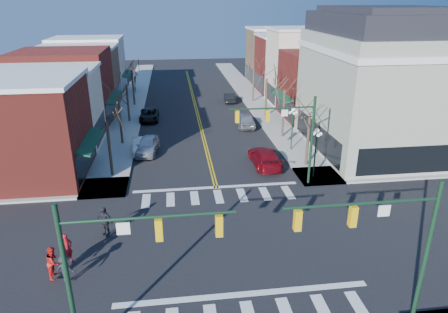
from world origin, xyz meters
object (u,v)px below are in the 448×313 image
object	(u,v)px
car_right_mid	(245,120)
car_right_far	(230,98)
lamppost_midblock	(293,122)
car_left_mid	(140,146)
car_left_far	(149,115)
victorian_corner	(383,82)
car_left_near	(148,145)
pedestrian_red_a	(67,249)
pedestrian_red_b	(53,262)
car_right_near	(265,157)
lamppost_corner	(316,145)
pedestrian_dark_b	(65,268)
pedestrian_dark_a	(105,221)

from	to	relation	value
car_right_mid	car_right_far	world-z (taller)	car_right_mid
lamppost_midblock	car_right_mid	bearing A→B (deg)	110.10
car_left_mid	car_left_far	world-z (taller)	car_left_mid
lamppost_midblock	victorian_corner	bearing A→B (deg)	-3.45
victorian_corner	car_left_far	xyz separation A→B (m)	(-22.54, 12.95, -5.99)
car_right_mid	car_left_near	bearing A→B (deg)	34.93
lamppost_midblock	car_right_mid	xyz separation A→B (m)	(-3.07, 8.39, -2.13)
pedestrian_red_a	pedestrian_red_b	distance (m)	1.23
car_left_far	car_right_near	size ratio (longest dim) A/B	0.88
lamppost_corner	car_right_far	distance (m)	27.11
pedestrian_dark_b	pedestrian_red_b	bearing A→B (deg)	-17.65
lamppost_midblock	pedestrian_dark_a	bearing A→B (deg)	-139.89
car_right_near	car_right_mid	world-z (taller)	car_right_mid
car_left_mid	car_right_mid	bearing A→B (deg)	27.94
car_left_mid	pedestrian_red_b	distance (m)	18.84
victorian_corner	pedestrian_dark_b	xyz separation A→B (m)	(-25.51, -17.05, -5.73)
car_left_near	car_right_mid	world-z (taller)	car_right_mid
car_left_far	car_right_mid	bearing A→B (deg)	-19.86
car_left_mid	pedestrian_red_b	xyz separation A→B (m)	(-3.30, -18.55, 0.39)
pedestrian_red_a	car_left_far	bearing A→B (deg)	30.31
car_left_near	car_left_far	xyz separation A→B (m)	(-0.34, 11.30, -0.13)
lamppost_corner	car_left_mid	size ratio (longest dim) A/B	1.06
car_left_near	victorian_corner	bearing A→B (deg)	2.61
car_left_far	pedestrian_dark_a	world-z (taller)	pedestrian_dark_a
victorian_corner	lamppost_midblock	size ratio (longest dim) A/B	3.29
car_right_far	victorian_corner	bearing A→B (deg)	121.32
pedestrian_red_a	car_right_far	bearing A→B (deg)	15.26
car_left_mid	pedestrian_dark_b	size ratio (longest dim) A/B	2.60
car_left_far	car_right_near	xyz separation A→B (m)	(10.84, -15.78, 0.12)
car_left_far	car_left_mid	bearing A→B (deg)	-91.76
car_right_near	pedestrian_dark_b	bearing A→B (deg)	44.71
pedestrian_dark_b	pedestrian_red_a	bearing A→B (deg)	-65.26
car_left_mid	car_right_mid	xyz separation A→B (m)	(11.53, 6.94, 0.16)
car_right_far	pedestrian_red_a	size ratio (longest dim) A/B	2.24
car_left_mid	pedestrian_dark_a	xyz separation A→B (m)	(-1.22, -14.77, 0.46)
lamppost_corner	pedestrian_dark_a	size ratio (longest dim) A/B	2.22
lamppost_midblock	car_left_mid	xyz separation A→B (m)	(-14.60, 1.45, -2.29)
victorian_corner	lamppost_corner	size ratio (longest dim) A/B	3.29
pedestrian_red_a	pedestrian_dark_a	bearing A→B (deg)	4.65
pedestrian_red_a	pedestrian_dark_a	world-z (taller)	pedestrian_dark_a
lamppost_corner	car_left_near	world-z (taller)	lamppost_corner
victorian_corner	car_left_near	world-z (taller)	victorian_corner
pedestrian_red_a	pedestrian_red_b	xyz separation A→B (m)	(-0.44, -1.15, 0.02)
car_left_mid	pedestrian_red_a	world-z (taller)	pedestrian_red_a
car_right_near	pedestrian_dark_a	xyz separation A→B (m)	(-12.42, -9.99, 0.34)
pedestrian_dark_a	pedestrian_dark_b	size ratio (longest dim) A/B	1.25
lamppost_midblock	car_left_mid	world-z (taller)	lamppost_midblock
lamppost_corner	pedestrian_dark_a	bearing A→B (deg)	-156.67
pedestrian_red_a	pedestrian_red_b	size ratio (longest dim) A/B	0.98
lamppost_midblock	car_left_far	world-z (taller)	lamppost_midblock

